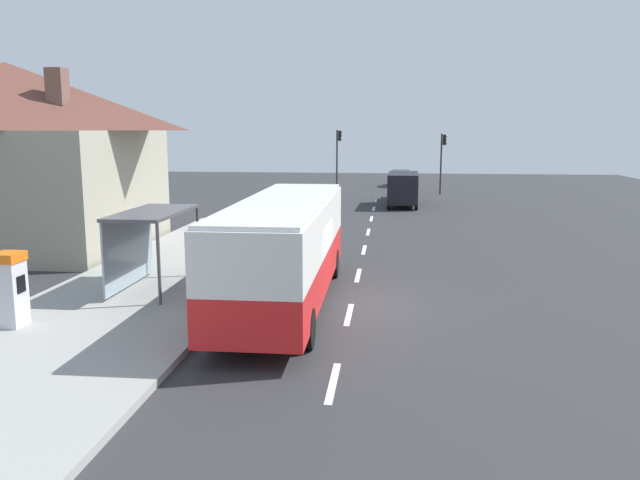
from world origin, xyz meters
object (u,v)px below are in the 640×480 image
object	(u,v)px
recycling_bin_orange	(239,254)
traffic_light_near_side	(442,154)
white_van	(403,187)
house_behind_platform	(12,155)
bus_shelter	(144,229)
bus	(285,245)
recycling_bin_yellow	(235,257)
recycling_bin_blue	(225,265)
sedan_far	(403,190)
sedan_near	(401,178)
recycling_bin_red	(230,261)
ticket_machine	(10,289)
traffic_light_far_side	(338,151)

from	to	relation	value
recycling_bin_orange	traffic_light_near_side	size ratio (longest dim) A/B	0.19
traffic_light_near_side	white_van	bearing A→B (deg)	-110.35
house_behind_platform	bus_shelter	bearing A→B (deg)	-39.25
bus	recycling_bin_yellow	world-z (taller)	bus
recycling_bin_blue	sedan_far	bearing A→B (deg)	76.66
recycling_bin_yellow	sedan_near	bearing A→B (deg)	80.33
recycling_bin_yellow	recycling_bin_orange	size ratio (longest dim) A/B	1.00
recycling_bin_red	bus	bearing A→B (deg)	-51.33
recycling_bin_yellow	house_behind_platform	xyz separation A→B (m)	(-10.96, 4.31, 3.48)
bus_shelter	recycling_bin_orange	bearing A→B (deg)	58.01
bus	ticket_machine	world-z (taller)	bus
ticket_machine	bus	bearing A→B (deg)	26.72
sedan_near	bus_shelter	distance (m)	41.91
white_van	bus_shelter	world-z (taller)	bus_shelter
traffic_light_far_side	recycling_bin_blue	bearing A→B (deg)	-91.90
traffic_light_near_side	recycling_bin_orange	bearing A→B (deg)	-107.81
white_van	sedan_near	distance (m)	16.14
sedan_far	recycling_bin_orange	xyz separation A→B (m)	(-6.50, -25.32, -0.14)
white_van	bus_shelter	xyz separation A→B (m)	(-8.61, -24.84, 0.75)
traffic_light_near_side	bus_shelter	world-z (taller)	traffic_light_near_side
sedan_near	traffic_light_near_side	size ratio (longest dim) A/B	0.90
recycling_bin_red	bus_shelter	xyz separation A→B (m)	(-2.21, -2.14, 1.44)
traffic_light_far_side	traffic_light_near_side	bearing A→B (deg)	-5.31
bus_shelter	recycling_bin_red	bearing A→B (deg)	44.07
sedan_near	bus_shelter	world-z (taller)	bus_shelter
traffic_light_near_side	traffic_light_far_side	bearing A→B (deg)	174.69
house_behind_platform	recycling_bin_orange	bearing A→B (deg)	-18.22
traffic_light_far_side	bus_shelter	world-z (taller)	traffic_light_far_side
recycling_bin_blue	traffic_light_far_side	world-z (taller)	traffic_light_far_side
bus	recycling_bin_red	distance (m)	4.16
sedan_far	recycling_bin_red	size ratio (longest dim) A/B	4.66
traffic_light_near_side	house_behind_platform	distance (m)	33.68
ticket_machine	recycling_bin_red	world-z (taller)	ticket_machine
recycling_bin_yellow	house_behind_platform	size ratio (longest dim) A/B	0.08
bus_shelter	bus	bearing A→B (deg)	-11.63
sedan_near	recycling_bin_red	world-z (taller)	sedan_near
house_behind_platform	sedan_near	bearing A→B (deg)	62.69
sedan_far	traffic_light_far_side	bearing A→B (deg)	133.56
ticket_machine	recycling_bin_blue	distance (m)	7.09
house_behind_platform	traffic_light_far_side	bearing A→B (deg)	66.23
ticket_machine	recycling_bin_red	xyz separation A→B (m)	(4.13, 6.44, -0.52)
traffic_light_far_side	recycling_bin_orange	bearing A→B (deg)	-92.03
recycling_bin_orange	house_behind_platform	distance (m)	12.06
recycling_bin_red	recycling_bin_yellow	size ratio (longest dim) A/B	1.00
white_van	recycling_bin_yellow	world-z (taller)	white_van
sedan_near	bus_shelter	xyz separation A→B (m)	(-8.71, -40.97, 1.31)
recycling_bin_red	bus_shelter	bearing A→B (deg)	-135.93
recycling_bin_yellow	recycling_bin_orange	world-z (taller)	same
sedan_near	traffic_light_near_side	world-z (taller)	traffic_light_near_side
bus_shelter	sedan_far	bearing A→B (deg)	73.20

